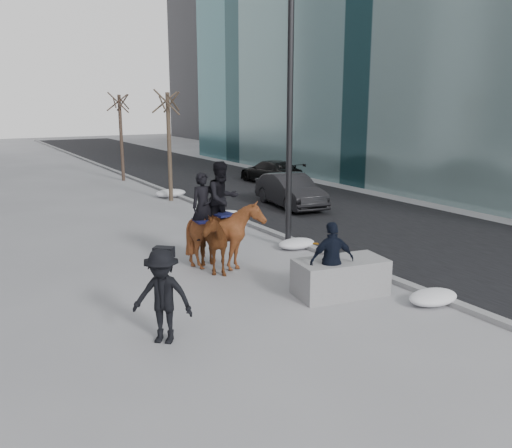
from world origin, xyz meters
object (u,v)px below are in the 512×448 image
mounted_left (206,235)px  mounted_right (225,227)px  car_near (290,191)px  planter (340,277)px

mounted_left → mounted_right: (0.47, -0.14, 0.18)m
mounted_left → mounted_right: 0.52m
car_near → mounted_right: bearing=-127.8°
planter → car_near: size_ratio=0.49×
car_near → planter: bearing=-110.4°
car_near → mounted_right: mounted_right is taller
planter → mounted_right: 3.40m
planter → car_near: car_near is taller
planter → mounted_right: size_ratio=0.73×
planter → mounted_right: bearing=114.9°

